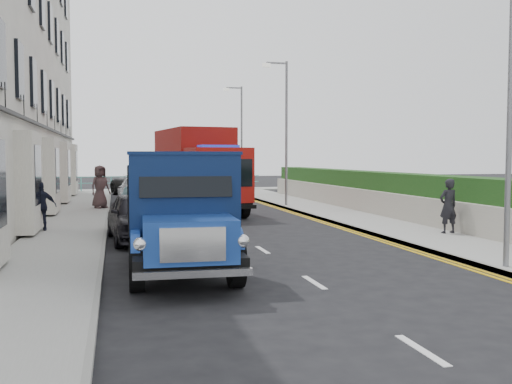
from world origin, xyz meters
name	(u,v)px	position (x,y,z in m)	size (l,w,h in m)	color
ground	(284,264)	(0.00, 0.00, 0.00)	(120.00, 120.00, 0.00)	black
pavement_west	(74,223)	(-5.20, 9.00, 0.06)	(2.40, 38.00, 0.12)	gray
pavement_east	(346,216)	(5.30, 9.00, 0.06)	(2.60, 38.00, 0.12)	gray
promenade	(169,190)	(0.00, 29.00, 0.06)	(30.00, 2.50, 0.12)	gray
sea_plane	(146,177)	(0.00, 60.00, 0.00)	(120.00, 120.00, 0.00)	#4C5768
garden_east	(389,195)	(7.21, 9.00, 0.90)	(1.45, 28.00, 1.75)	#B2AD9E
seafront_railing	(170,183)	(0.00, 28.20, 0.58)	(13.00, 0.08, 1.11)	#59B2A5
lamp_near	(506,82)	(4.18, -2.00, 4.00)	(1.23, 0.18, 7.00)	slate
lamp_mid	(284,125)	(4.18, 14.00, 4.00)	(1.23, 0.18, 7.00)	slate
lamp_far	(240,133)	(4.18, 24.00, 4.00)	(1.23, 0.18, 7.00)	slate
bedford_lorry	(183,222)	(-2.43, -1.09, 1.15)	(2.29, 5.36, 2.49)	black
red_lorry	(198,168)	(-0.20, 12.42, 1.95)	(3.34, 7.27, 3.67)	black
parked_car_front	(139,216)	(-3.06, 4.56, 0.71)	(1.69, 4.19, 1.43)	black
parked_car_mid	(144,202)	(-2.60, 10.98, 0.62)	(1.31, 3.77, 1.24)	#57A1BA
parked_car_rear	(138,191)	(-2.60, 16.94, 0.70)	(1.97, 4.85, 1.41)	silver
seafront_car_left	(142,183)	(-2.07, 24.20, 0.79)	(2.63, 5.70, 1.58)	black
seafront_car_right	(223,188)	(2.29, 20.00, 0.67)	(1.59, 3.96, 1.35)	silver
pedestrian_east_near	(448,206)	(6.10, 3.01, 0.95)	(0.61, 0.40, 1.66)	black
pedestrian_west_near	(41,206)	(-6.00, 6.61, 0.89)	(0.91, 0.38, 1.55)	black
pedestrian_west_far	(100,187)	(-4.40, 14.45, 1.09)	(0.95, 0.62, 1.94)	#463333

